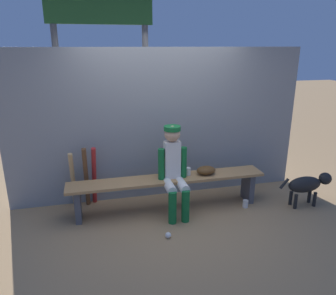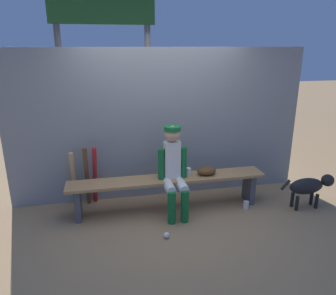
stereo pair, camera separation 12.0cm
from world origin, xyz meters
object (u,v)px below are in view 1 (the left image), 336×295
Objects in this scene: bat_aluminum_red at (94,176)px; baseball at (168,235)px; cup_on_bench at (188,171)px; bat_wood_tan at (73,180)px; player_seated at (174,168)px; baseball_glove at (206,170)px; bat_wood_dark at (86,178)px; dugout_bench at (168,185)px; cup_on_ground at (245,204)px; scoreboard at (104,25)px; dog at (308,184)px.

baseball is at bearing -52.39° from bat_aluminum_red.
bat_aluminum_red reaches higher than cup_on_bench.
bat_aluminum_red is at bearing -3.73° from bat_wood_tan.
player_seated reaches higher than cup_on_bench.
bat_wood_dark is at bearing 168.47° from baseball_glove.
cup_on_ground is at bearing -10.59° from dugout_bench.
scoreboard is (-1.00, 1.33, 2.04)m from cup_on_bench.
player_seated is at bearing -62.05° from dugout_bench.
bat_wood_tan is at bearing 167.10° from cup_on_bench.
dugout_bench is at bearing -20.75° from bat_aluminum_red.
baseball_glove is 2.75m from scoreboard.
dog is at bearing -12.83° from cup_on_bench.
bat_wood_dark is 0.25× the size of scoreboard.
baseball is at bearing -44.21° from bat_wood_tan.
player_seated is 1.24m from cup_on_ground.
cup_on_bench reaches higher than dugout_bench.
baseball_glove is 0.30× the size of bat_wood_dark.
baseball_glove is at bearing -12.11° from bat_wood_tan.
dugout_bench is 0.75× the size of scoreboard.
bat_aluminum_red is 1.11× the size of dog.
cup_on_ground is 0.13× the size of dog.
cup_on_ground is (1.07, -0.10, -0.63)m from player_seated.
player_seated is 0.91m from baseball.
dugout_bench is at bearing -173.73° from cup_on_bench.
dugout_bench is 37.97× the size of baseball.
baseball_glove is at bearing -7.17° from cup_on_bench.
dugout_bench is 0.81m from baseball.
player_seated is 1.48× the size of dog.
cup_on_bench is (0.30, 0.03, 0.16)m from dugout_bench.
cup_on_ground is at bearing -16.51° from cup_on_bench.
cup_on_ground is (0.56, -0.21, -0.50)m from baseball_glove.
cup_on_ground is at bearing -40.79° from scoreboard.
bat_wood_dark is 1.09× the size of bat_wood_tan.
cup_on_bench is at bearing 6.27° from dugout_bench.
dugout_bench is 0.59m from baseball_glove.
bat_aluminum_red reaches higher than baseball.
baseball is 3.33m from scoreboard.
baseball is at bearing -47.84° from bat_wood_dark.
scoreboard reaches higher than dog.
dugout_bench is 3.25× the size of bat_wood_tan.
bat_wood_dark reaches higher than bat_wood_tan.
baseball_glove is at bearing 0.00° from dugout_bench.
bat_wood_dark is 12.70× the size of baseball.
dog is (2.20, 0.35, 0.30)m from baseball.
bat_aluminum_red is 8.49× the size of cup_on_ground.
bat_aluminum_red is at bearing 159.25° from dugout_bench.
baseball_glove is at bearing -47.10° from scoreboard.
player_seated is at bearing -62.79° from scoreboard.
baseball_glove is 0.07× the size of scoreboard.
dugout_bench is at bearing 169.41° from cup_on_ground.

